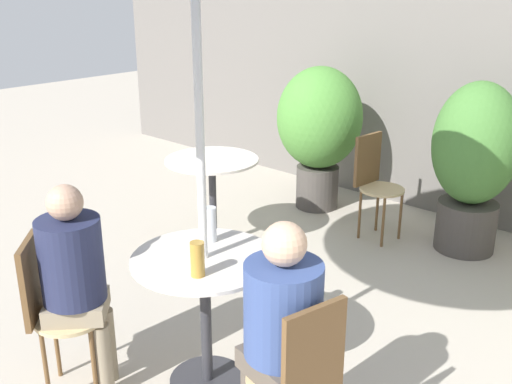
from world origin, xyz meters
name	(u,v)px	position (x,y,z in m)	size (l,w,h in m)	color
storefront_wall	(508,57)	(0.00, 3.32, 1.50)	(10.00, 0.06, 3.00)	slate
cafe_table_near	(205,289)	(-0.24, 0.09, 0.57)	(0.76, 0.76, 0.76)	#2D2D33
cafe_table_far	(212,181)	(-1.49, 1.35, 0.57)	(0.75, 0.75, 0.76)	#2D2D33
bistro_chair_0	(51,303)	(-0.77, -0.50, 0.53)	(0.43, 0.43, 0.89)	tan
bistro_chair_1	(301,372)	(0.54, -0.08, 0.53)	(0.40, 0.38, 0.89)	tan
bistro_chair_3	(374,177)	(-0.64, 2.41, 0.53)	(0.38, 0.37, 0.89)	tan
seated_person_0	(76,273)	(-0.68, -0.39, 0.70)	(0.41, 0.41, 1.17)	gray
seated_person_1	(281,323)	(0.40, -0.05, 0.70)	(0.38, 0.35, 1.18)	brown
beer_glass_0	(197,259)	(-0.11, -0.07, 0.85)	(0.07, 0.07, 0.18)	#B28433
beer_glass_1	(210,224)	(-0.36, 0.25, 0.86)	(0.07, 0.07, 0.20)	silver
potted_plant_0	(319,125)	(-1.41, 2.66, 0.82)	(0.80, 0.80, 1.36)	#47423D
potted_plant_1	(474,158)	(0.07, 2.70, 0.78)	(0.67, 0.67, 1.38)	#47423D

